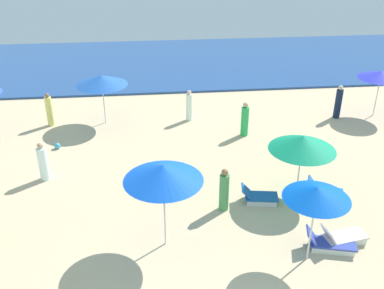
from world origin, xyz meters
TOP-DOWN VIEW (x-y plane):
  - ocean at (0.00, 24.03)m, footprint 60.00×11.94m
  - umbrella_1 at (8.93, 13.91)m, footprint 2.20×2.20m
  - umbrella_2 at (-4.54, 14.41)m, footprint 2.42×2.42m
  - umbrella_3 at (2.01, 4.02)m, footprint 1.86×1.86m
  - lounge_chair_3_0 at (2.79, 4.36)m, footprint 1.59×0.92m
  - lounge_chair_3_1 at (3.29, 4.57)m, footprint 1.52×0.84m
  - umbrella_5 at (2.79, 7.40)m, footprint 2.33×2.33m
  - lounge_chair_5_0 at (3.65, 7.06)m, footprint 1.38×1.06m
  - lounge_chair_5_1 at (1.28, 7.00)m, footprint 1.37×0.81m
  - umbrella_7 at (-2.08, 5.12)m, footprint 2.30×2.30m
  - beachgoer_0 at (-7.13, 14.40)m, footprint 0.46×0.46m
  - beachgoer_2 at (-0.44, 14.30)m, footprint 0.41×0.41m
  - beachgoer_4 at (6.94, 13.84)m, footprint 0.42×0.42m
  - beachgoer_5 at (1.91, 12.34)m, footprint 0.43×0.43m
  - beachgoer_6 at (-0.01, 6.73)m, footprint 0.43×0.43m
  - beachgoer_7 at (-6.47, 9.38)m, footprint 0.43×0.43m
  - beach_ball_0 at (-6.44, 11.88)m, footprint 0.26×0.26m

SIDE VIEW (x-z plane):
  - ocean at x=0.00m, z-range 0.00..0.12m
  - beach_ball_0 at x=-6.44m, z-range 0.00..0.26m
  - lounge_chair_3_0 at x=2.79m, z-range -0.09..0.56m
  - lounge_chair_5_1 at x=1.28m, z-range -0.07..0.55m
  - lounge_chair_3_1 at x=3.29m, z-range -0.10..0.60m
  - lounge_chair_5_0 at x=3.65m, z-range -0.06..0.61m
  - beachgoer_7 at x=-6.47m, z-range -0.06..1.49m
  - beachgoer_2 at x=-0.44m, z-range -0.05..1.51m
  - beachgoer_6 at x=-0.01m, z-range -0.05..1.54m
  - beachgoer_5 at x=1.91m, z-range -0.05..1.56m
  - beachgoer_0 at x=-7.13m, z-range -0.05..1.58m
  - beachgoer_4 at x=6.94m, z-range -0.05..1.65m
  - umbrella_5 at x=2.79m, z-range 0.90..3.23m
  - umbrella_1 at x=8.93m, z-range 0.98..3.30m
  - umbrella_2 at x=-4.54m, z-range 0.98..3.39m
  - umbrella_3 at x=2.01m, z-range 1.06..3.55m
  - umbrella_7 at x=-2.08m, z-range 1.14..3.93m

